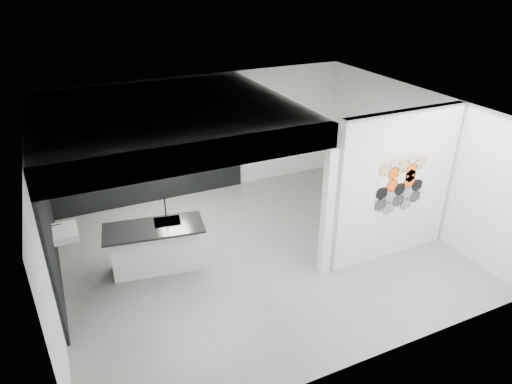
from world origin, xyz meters
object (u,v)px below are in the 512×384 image
object	(u,v)px
bottle_dark	(144,146)
utensil_cup	(112,152)
glass_vase	(211,137)
kettle	(202,138)
partition_panel	(395,187)
wall_basin	(65,233)
stockpot	(115,150)
glass_bowl	(211,138)
kitchen_island	(156,246)

from	to	relation	value
bottle_dark	utensil_cup	distance (m)	0.67
glass_vase	kettle	bearing A→B (deg)	180.00
partition_panel	wall_basin	bearing A→B (deg)	161.77
stockpot	kettle	bearing A→B (deg)	0.00
partition_panel	utensil_cup	world-z (taller)	partition_panel
kettle	utensil_cup	distance (m)	2.00
wall_basin	kettle	distance (m)	3.83
partition_panel	glass_bowl	size ratio (longest dim) A/B	22.31
partition_panel	utensil_cup	distance (m)	5.77
wall_basin	kettle	xyz separation A→B (m)	(3.18, 2.07, 0.55)
wall_basin	partition_panel	bearing A→B (deg)	-18.23
stockpot	glass_bowl	world-z (taller)	stockpot
kitchen_island	utensil_cup	xyz separation A→B (m)	(-0.22, 2.52, 0.91)
glass_bowl	kettle	bearing A→B (deg)	180.00
glass_bowl	bottle_dark	bearing A→B (deg)	180.00
partition_panel	utensil_cup	bearing A→B (deg)	137.98
glass_vase	bottle_dark	distance (m)	1.55
partition_panel	kitchen_island	distance (m)	4.38
glass_vase	utensil_cup	size ratio (longest dim) A/B	1.27
partition_panel	bottle_dark	xyz separation A→B (m)	(-3.62, 3.87, 0.01)
wall_basin	kettle	world-z (taller)	kettle
glass_vase	bottle_dark	world-z (taller)	bottle_dark
glass_bowl	glass_vase	xyz separation A→B (m)	(0.00, 0.00, 0.02)
stockpot	kettle	distance (m)	1.95
glass_bowl	glass_vase	size ratio (longest dim) A/B	0.92
kitchen_island	kettle	size ratio (longest dim) A/B	9.17
stockpot	utensil_cup	bearing A→B (deg)	180.00
bottle_dark	glass_vase	bearing A→B (deg)	0.00
stockpot	partition_panel	bearing A→B (deg)	-42.40
kettle	glass_bowl	size ratio (longest dim) A/B	1.56
bottle_dark	utensil_cup	world-z (taller)	bottle_dark
partition_panel	bottle_dark	distance (m)	5.30
wall_basin	kettle	size ratio (longest dim) A/B	3.06
kitchen_island	stockpot	bearing A→B (deg)	102.64
partition_panel	glass_bowl	distance (m)	4.39
stockpot	utensil_cup	xyz separation A→B (m)	(-0.06, 0.00, -0.05)
kettle	glass_vase	xyz separation A→B (m)	(0.21, 0.00, -0.01)
utensil_cup	stockpot	bearing A→B (deg)	0.00
partition_panel	bottle_dark	world-z (taller)	partition_panel
wall_basin	kitchen_island	bearing A→B (deg)	-18.15
utensil_cup	glass_bowl	bearing A→B (deg)	0.00
kitchen_island	stockpot	distance (m)	2.70
bottle_dark	glass_bowl	bearing A→B (deg)	0.00
partition_panel	utensil_cup	xyz separation A→B (m)	(-4.29, 3.87, -0.03)
bottle_dark	stockpot	bearing A→B (deg)	180.00
wall_basin	bottle_dark	distance (m)	2.82
glass_vase	wall_basin	bearing A→B (deg)	-148.65
partition_panel	kettle	bearing A→B (deg)	120.60
utensil_cup	glass_vase	bearing A→B (deg)	0.00
wall_basin	kitchen_island	distance (m)	1.52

